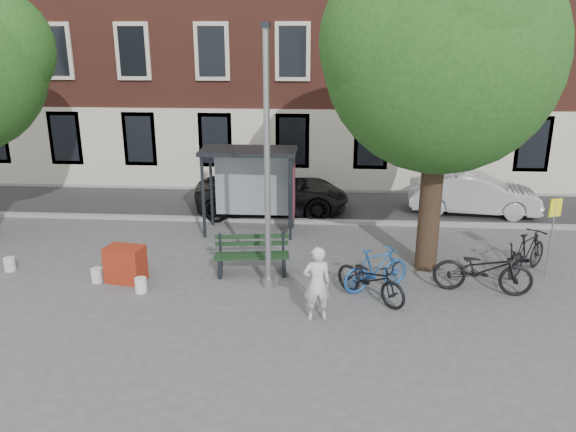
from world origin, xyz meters
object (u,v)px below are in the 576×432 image
(bench, at_px, (252,257))
(notice_sign, at_px, (554,219))
(painter, at_px, (317,283))
(bike_b, at_px, (376,269))
(red_stand, at_px, (125,264))
(bike_c, at_px, (371,279))
(bike_d, at_px, (527,253))
(car_dark, at_px, (272,192))
(bike_a, at_px, (483,269))
(lamppost, at_px, (267,176))
(bus_shelter, at_px, (262,171))
(car_silver, at_px, (473,193))

(bench, xyz_separation_m, notice_sign, (7.51, 0.43, 1.04))
(painter, distance_m, bike_b, 2.11)
(red_stand, bearing_deg, bike_c, -5.81)
(bike_d, height_order, car_dark, car_dark)
(painter, distance_m, bike_a, 4.19)
(bike_a, bearing_deg, notice_sign, -49.47)
(bench, height_order, bike_b, bike_b)
(lamppost, xyz_separation_m, bike_a, (5.07, 0.07, -2.19))
(painter, bearing_deg, bench, -66.00)
(car_dark, distance_m, red_stand, 6.75)
(bike_b, height_order, bike_c, bike_b)
(lamppost, height_order, bike_d, lamppost)
(bike_d, bearing_deg, bus_shelter, 22.24)
(car_dark, relative_size, car_silver, 1.21)
(bike_d, bearing_deg, red_stand, 50.51)
(bike_b, distance_m, bike_d, 4.12)
(bus_shelter, relative_size, bike_c, 1.45)
(bike_d, height_order, notice_sign, notice_sign)
(bus_shelter, height_order, notice_sign, bus_shelter)
(bus_shelter, bearing_deg, car_silver, 18.75)
(bike_c, xyz_separation_m, bike_d, (4.08, 1.81, 0.05))
(car_dark, bearing_deg, painter, -172.54)
(bike_c, relative_size, bike_d, 1.04)
(bus_shelter, relative_size, bench, 1.46)
(bench, distance_m, bike_d, 7.03)
(bike_d, xyz_separation_m, car_silver, (-0.14, 5.16, 0.14))
(notice_sign, bearing_deg, bus_shelter, 138.14)
(bus_shelter, xyz_separation_m, car_dark, (0.10, 2.02, -1.19))
(bike_b, relative_size, notice_sign, 0.88)
(car_dark, bearing_deg, bike_c, -161.31)
(notice_sign, bearing_deg, bike_b, 173.94)
(lamppost, relative_size, car_dark, 1.17)
(bike_a, bearing_deg, car_dark, 51.80)
(bus_shelter, relative_size, bike_a, 1.26)
(painter, distance_m, car_silver, 9.52)
(bus_shelter, xyz_separation_m, red_stand, (-2.96, -4.00, -1.47))
(bus_shelter, bearing_deg, notice_sign, -20.62)
(painter, distance_m, notice_sign, 6.46)
(car_dark, bearing_deg, bike_d, -129.59)
(bench, relative_size, bike_b, 1.09)
(bench, bearing_deg, bike_c, -31.42)
(red_stand, distance_m, notice_sign, 10.68)
(bike_b, distance_m, bike_c, 0.57)
(bike_b, relative_size, red_stand, 1.98)
(bench, bearing_deg, car_dark, 82.69)
(bike_d, relative_size, red_stand, 2.10)
(painter, distance_m, bike_d, 6.01)
(bike_b, bearing_deg, car_silver, -60.09)
(bike_c, relative_size, red_stand, 2.18)
(lamppost, relative_size, notice_sign, 3.02)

